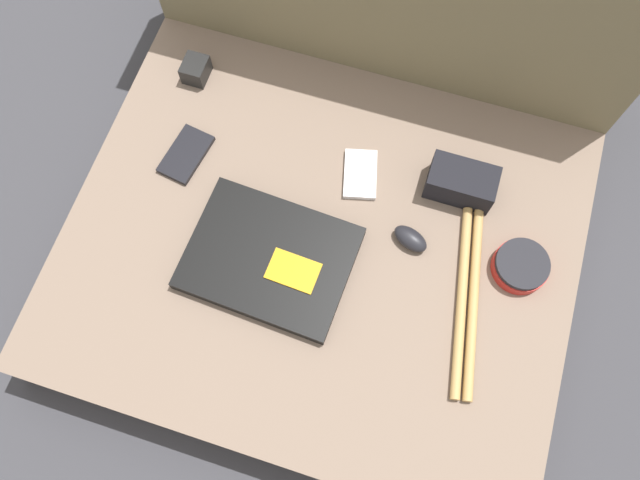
{
  "coord_description": "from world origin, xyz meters",
  "views": [
    {
      "loc": [
        0.12,
        -0.37,
        1.22
      ],
      "look_at": [
        0.0,
        0.0,
        0.15
      ],
      "focal_mm": 35.0,
      "sensor_mm": 36.0,
      "label": 1
    }
  ],
  "objects": [
    {
      "name": "phone_black",
      "position": [
        -0.3,
        0.1,
        0.13
      ],
      "size": [
        0.08,
        0.12,
        0.01
      ],
      "rotation": [
        0.0,
        0.0,
        -0.16
      ],
      "color": "black",
      "rests_on": "couch_seat"
    },
    {
      "name": "phone_silver",
      "position": [
        0.03,
        0.16,
        0.14
      ],
      "size": [
        0.08,
        0.11,
        0.01
      ],
      "rotation": [
        0.0,
        0.0,
        0.24
      ],
      "color": "silver",
      "rests_on": "couch_seat"
    },
    {
      "name": "laptop",
      "position": [
        -0.08,
        -0.06,
        0.14
      ],
      "size": [
        0.31,
        0.24,
        0.03
      ],
      "rotation": [
        0.0,
        0.0,
        -0.06
      ],
      "color": "black",
      "rests_on": "couch_seat"
    },
    {
      "name": "couch_seat",
      "position": [
        0.0,
        0.0,
        0.06
      ],
      "size": [
        0.94,
        0.78,
        0.13
      ],
      "color": "#7A6656",
      "rests_on": "ground_plane"
    },
    {
      "name": "charger_brick",
      "position": [
        -0.35,
        0.27,
        0.15
      ],
      "size": [
        0.05,
        0.06,
        0.04
      ],
      "color": "black",
      "rests_on": "couch_seat"
    },
    {
      "name": "speaker_puck",
      "position": [
        0.36,
        0.06,
        0.15
      ],
      "size": [
        0.1,
        0.1,
        0.03
      ],
      "color": "red",
      "rests_on": "couch_seat"
    },
    {
      "name": "computer_mouse",
      "position": [
        0.16,
        0.05,
        0.14
      ],
      "size": [
        0.08,
        0.06,
        0.03
      ],
      "rotation": [
        0.0,
        0.0,
        -0.37
      ],
      "color": "black",
      "rests_on": "couch_seat"
    },
    {
      "name": "drumstick_pair",
      "position": [
        0.28,
        -0.03,
        0.14
      ],
      "size": [
        0.09,
        0.35,
        0.02
      ],
      "rotation": [
        0.0,
        0.0,
        0.16
      ],
      "color": "tan",
      "rests_on": "couch_seat"
    },
    {
      "name": "camera_pouch",
      "position": [
        0.22,
        0.18,
        0.16
      ],
      "size": [
        0.13,
        0.07,
        0.06
      ],
      "color": "black",
      "rests_on": "couch_seat"
    },
    {
      "name": "couch_backrest",
      "position": [
        0.0,
        0.49,
        0.24
      ],
      "size": [
        0.94,
        0.2,
        0.47
      ],
      "color": "#756B4C",
      "rests_on": "ground_plane"
    },
    {
      "name": "ground_plane",
      "position": [
        0.0,
        0.0,
        0.0
      ],
      "size": [
        8.0,
        8.0,
        0.0
      ],
      "primitive_type": "plane",
      "color": "#38383D"
    }
  ]
}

